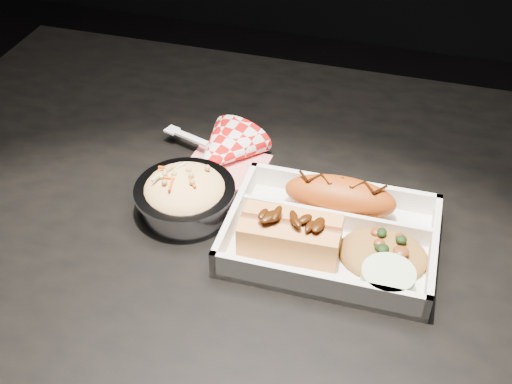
% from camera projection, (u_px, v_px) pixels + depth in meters
% --- Properties ---
extents(dining_table, '(1.20, 0.80, 0.75)m').
position_uv_depth(dining_table, '(284.00, 260.00, 0.89)').
color(dining_table, black).
rests_on(dining_table, ground).
extents(food_tray, '(0.25, 0.18, 0.04)m').
position_uv_depth(food_tray, '(331.00, 239.00, 0.78)').
color(food_tray, white).
rests_on(food_tray, dining_table).
extents(fried_pastry, '(0.14, 0.06, 0.05)m').
position_uv_depth(fried_pastry, '(340.00, 197.00, 0.81)').
color(fried_pastry, '#AC4711').
rests_on(fried_pastry, food_tray).
extents(hotdog, '(0.12, 0.06, 0.06)m').
position_uv_depth(hotdog, '(290.00, 233.00, 0.76)').
color(hotdog, '#EA9A4F').
rests_on(hotdog, food_tray).
extents(fried_rice_mound, '(0.11, 0.09, 0.03)m').
position_uv_depth(fried_rice_mound, '(384.00, 248.00, 0.75)').
color(fried_rice_mound, '#A06B2E').
rests_on(fried_rice_mound, food_tray).
extents(cupcake_liner, '(0.06, 0.06, 0.03)m').
position_uv_depth(cupcake_liner, '(387.00, 281.00, 0.71)').
color(cupcake_liner, beige).
rests_on(cupcake_liner, food_tray).
extents(foil_coleslaw_cup, '(0.13, 0.13, 0.07)m').
position_uv_depth(foil_coleslaw_cup, '(185.00, 194.00, 0.82)').
color(foil_coleslaw_cup, silver).
rests_on(foil_coleslaw_cup, dining_table).
extents(napkin_fork, '(0.17, 0.14, 0.10)m').
position_uv_depth(napkin_fork, '(221.00, 153.00, 0.91)').
color(napkin_fork, red).
rests_on(napkin_fork, dining_table).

